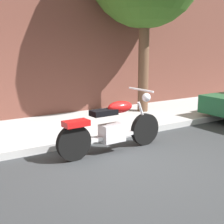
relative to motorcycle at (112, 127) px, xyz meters
The scene contains 3 objects.
ground_plane 0.78m from the motorcycle, 95.93° to the right, with size 60.00×60.00×0.00m, color #303335.
sidewalk 1.87m from the motorcycle, 92.00° to the left, with size 19.99×2.45×0.14m, color #AFAFAF.
motorcycle is the anchor object (origin of this frame).
Camera 1 is at (-3.02, -4.19, 1.95)m, focal length 51.81 mm.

